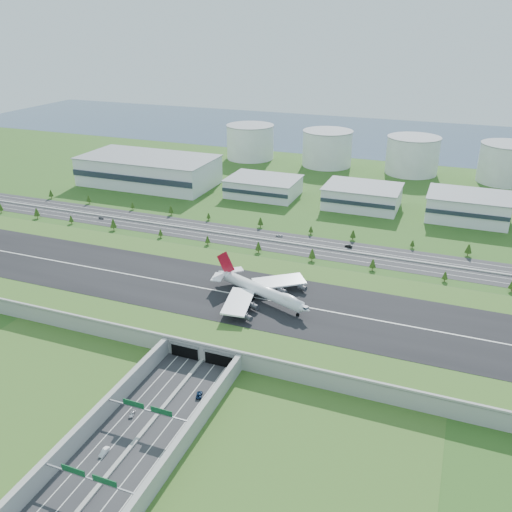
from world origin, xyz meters
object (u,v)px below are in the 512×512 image
(car_5, at_px, (349,246))
(car_4, at_px, (101,218))
(boeing_747, at_px, (261,290))
(car_1, at_px, (104,452))
(car_2, at_px, (199,395))
(car_0, at_px, (132,414))
(car_7, at_px, (279,235))
(fuel_tank_a, at_px, (250,142))

(car_5, bearing_deg, car_4, -66.48)
(boeing_747, relative_size, car_1, 12.10)
(car_1, xyz_separation_m, car_2, (17.10, 40.54, -0.12))
(car_4, xyz_separation_m, car_5, (188.33, 13.08, 0.13))
(car_0, height_order, car_4, car_4)
(car_1, height_order, car_7, car_1)
(fuel_tank_a, xyz_separation_m, car_7, (103.76, -205.43, -16.66))
(fuel_tank_a, bearing_deg, car_1, -75.07)
(car_1, relative_size, car_7, 1.01)
(car_2, distance_m, car_5, 176.92)
(car_2, bearing_deg, car_5, -115.95)
(boeing_747, xyz_separation_m, car_7, (-26.07, 105.20, -12.78))
(car_0, relative_size, car_1, 0.82)
(car_1, bearing_deg, car_7, 90.30)
(fuel_tank_a, xyz_separation_m, car_1, (112.86, -423.30, -16.56))
(car_0, relative_size, car_4, 0.97)
(car_2, distance_m, car_7, 179.25)
(car_0, distance_m, car_5, 199.77)
(fuel_tank_a, relative_size, car_2, 9.87)
(fuel_tank_a, bearing_deg, car_2, -71.25)
(boeing_747, bearing_deg, car_5, 98.83)
(car_1, relative_size, car_4, 1.19)
(boeing_747, relative_size, car_7, 12.19)
(car_0, xyz_separation_m, car_7, (-7.07, 197.15, 0.02))
(car_1, distance_m, car_2, 44.00)
(car_1, xyz_separation_m, car_5, (40.56, 215.90, 0.03))
(car_7, bearing_deg, car_0, -10.10)
(car_7, bearing_deg, boeing_747, 1.77)
(car_5, bearing_deg, car_1, 8.90)
(boeing_747, xyz_separation_m, car_1, (-16.96, -112.67, -12.68))
(car_2, relative_size, car_5, 0.98)
(boeing_747, height_order, car_5, boeing_747)
(fuel_tank_a, distance_m, car_7, 230.75)
(car_5, bearing_deg, boeing_747, 6.67)
(car_4, bearing_deg, car_7, -75.79)
(fuel_tank_a, relative_size, car_0, 12.20)
(fuel_tank_a, xyz_separation_m, car_0, (110.83, -402.58, -16.68))
(boeing_747, height_order, car_0, boeing_747)
(fuel_tank_a, distance_m, car_4, 223.84)
(boeing_747, relative_size, car_4, 14.39)
(fuel_tank_a, bearing_deg, car_7, -63.20)
(car_1, xyz_separation_m, car_4, (-147.77, 202.82, -0.11))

